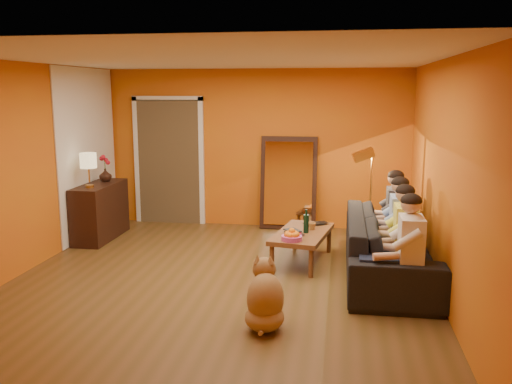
% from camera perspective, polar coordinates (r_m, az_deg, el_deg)
% --- Properties ---
extents(room_shell, '(5.00, 5.50, 2.60)m').
position_cam_1_polar(room_shell, '(6.66, -3.15, 2.42)').
color(room_shell, brown).
rests_on(room_shell, ground).
extents(white_accent, '(0.02, 1.90, 2.58)m').
position_cam_1_polar(white_accent, '(8.79, -17.27, 3.95)').
color(white_accent, white).
rests_on(white_accent, wall_left).
extents(doorway_recess, '(1.06, 0.30, 2.10)m').
position_cam_1_polar(doorway_recess, '(9.44, -8.91, 3.21)').
color(doorway_recess, '#3F2D19').
rests_on(doorway_recess, floor).
extents(door_jamb_left, '(0.08, 0.06, 2.20)m').
position_cam_1_polar(door_jamb_left, '(9.52, -12.40, 3.15)').
color(door_jamb_left, white).
rests_on(door_jamb_left, wall_back).
extents(door_jamb_right, '(0.08, 0.06, 2.20)m').
position_cam_1_polar(door_jamb_right, '(9.17, -5.75, 3.07)').
color(door_jamb_right, white).
rests_on(door_jamb_right, wall_back).
extents(door_header, '(1.22, 0.06, 0.08)m').
position_cam_1_polar(door_header, '(9.25, -9.34, 9.70)').
color(door_header, white).
rests_on(door_header, wall_back).
extents(mirror_frame, '(0.92, 0.27, 1.51)m').
position_cam_1_polar(mirror_frame, '(8.87, 3.44, 0.96)').
color(mirror_frame, black).
rests_on(mirror_frame, floor).
extents(mirror_glass, '(0.78, 0.21, 1.35)m').
position_cam_1_polar(mirror_glass, '(8.83, 3.41, 0.91)').
color(mirror_glass, white).
rests_on(mirror_glass, mirror_frame).
extents(sideboard, '(0.44, 1.18, 0.85)m').
position_cam_1_polar(sideboard, '(8.65, -16.08, -1.97)').
color(sideboard, black).
rests_on(sideboard, floor).
extents(table_lamp, '(0.24, 0.24, 0.51)m').
position_cam_1_polar(table_lamp, '(8.26, -17.19, 2.19)').
color(table_lamp, beige).
rests_on(table_lamp, sideboard).
extents(sofa, '(2.58, 1.01, 0.75)m').
position_cam_1_polar(sofa, '(6.86, 13.80, -5.53)').
color(sofa, black).
rests_on(sofa, floor).
extents(coffee_table, '(0.82, 1.31, 0.42)m').
position_cam_1_polar(coffee_table, '(7.24, 4.88, -5.78)').
color(coffee_table, brown).
rests_on(coffee_table, floor).
extents(floor_lamp, '(0.33, 0.27, 1.44)m').
position_cam_1_polar(floor_lamp, '(7.69, 11.95, -1.08)').
color(floor_lamp, gold).
rests_on(floor_lamp, floor).
extents(dog, '(0.45, 0.63, 0.69)m').
position_cam_1_polar(dog, '(5.26, 1.00, -10.62)').
color(dog, '#9A7145').
rests_on(dog, floor).
extents(person_far_left, '(0.70, 0.44, 1.22)m').
position_cam_1_polar(person_far_left, '(5.86, 15.95, -6.06)').
color(person_far_left, beige).
rests_on(person_far_left, sofa).
extents(person_mid_left, '(0.70, 0.44, 1.22)m').
position_cam_1_polar(person_mid_left, '(6.38, 15.37, -4.66)').
color(person_mid_left, '#E5E34C').
rests_on(person_mid_left, sofa).
extents(person_mid_right, '(0.70, 0.44, 1.22)m').
position_cam_1_polar(person_mid_right, '(6.91, 14.89, -3.46)').
color(person_mid_right, '#89A3D4').
rests_on(person_mid_right, sofa).
extents(person_far_right, '(0.70, 0.44, 1.22)m').
position_cam_1_polar(person_far_right, '(7.44, 14.48, -2.44)').
color(person_far_right, '#35343A').
rests_on(person_far_right, sofa).
extents(fruit_bowl, '(0.26, 0.26, 0.16)m').
position_cam_1_polar(fruit_bowl, '(6.74, 3.79, -4.45)').
color(fruit_bowl, '#C3448F').
rests_on(fruit_bowl, coffee_table).
extents(wine_bottle, '(0.07, 0.07, 0.31)m').
position_cam_1_polar(wine_bottle, '(7.09, 5.30, -3.07)').
color(wine_bottle, black).
rests_on(wine_bottle, coffee_table).
extents(tumbler, '(0.13, 0.13, 0.09)m').
position_cam_1_polar(tumbler, '(7.28, 5.93, -3.60)').
color(tumbler, '#B27F3F').
rests_on(tumbler, coffee_table).
extents(laptop, '(0.42, 0.38, 0.03)m').
position_cam_1_polar(laptop, '(7.51, 6.48, -3.43)').
color(laptop, black).
rests_on(laptop, coffee_table).
extents(book_lower, '(0.29, 0.31, 0.02)m').
position_cam_1_polar(book_lower, '(7.00, 3.32, -4.44)').
color(book_lower, black).
rests_on(book_lower, coffee_table).
extents(book_mid, '(0.20, 0.25, 0.02)m').
position_cam_1_polar(book_mid, '(7.01, 3.41, -4.26)').
color(book_mid, '#B21427').
rests_on(book_mid, book_lower).
extents(book_upper, '(0.26, 0.27, 0.02)m').
position_cam_1_polar(book_upper, '(6.98, 3.31, -4.15)').
color(book_upper, black).
rests_on(book_upper, book_mid).
extents(vase, '(0.19, 0.19, 0.20)m').
position_cam_1_polar(vase, '(8.77, -15.57, 1.72)').
color(vase, black).
rests_on(vase, sideboard).
extents(flowers, '(0.17, 0.17, 0.42)m').
position_cam_1_polar(flowers, '(8.74, -15.64, 3.21)').
color(flowers, '#B21427').
rests_on(flowers, vase).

